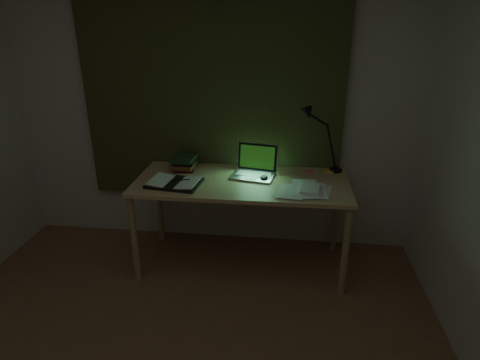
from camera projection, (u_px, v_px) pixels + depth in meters
The scene contains 11 objects.
wall_back at pixel (212, 107), 3.42m from camera, with size 3.50×0.00×2.50m, color beige.
curtain at pixel (211, 84), 3.31m from camera, with size 2.20×0.06×2.00m, color #31351A.
desk at pixel (242, 224), 3.30m from camera, with size 1.68×0.74×0.77m, color tan, non-canonical shape.
laptop at pixel (253, 163), 3.18m from camera, with size 0.34×0.38×0.24m, color silver, non-canonical shape.
open_textbook at pixel (174, 182), 3.08m from camera, with size 0.39×0.28×0.03m, color silver, non-canonical shape.
book_stack at pixel (184, 162), 3.38m from camera, with size 0.18×0.22×0.12m, color silver, non-canonical shape.
loose_papers at pixel (303, 188), 3.00m from camera, with size 0.32×0.34×0.02m, color white, non-canonical shape.
mouse at pixel (264, 178), 3.16m from camera, with size 0.06×0.10×0.04m, color black.
sticky_yellow at pixel (329, 171), 3.34m from camera, with size 0.08×0.08×0.02m, color yellow.
sticky_pink at pixel (309, 172), 3.32m from camera, with size 0.07×0.07×0.01m, color #E95A7F.
desk_lamp at pixel (339, 139), 3.24m from camera, with size 0.37×0.29×0.56m, color black, non-canonical shape.
Camera 1 is at (0.63, -1.35, 1.96)m, focal length 30.00 mm.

